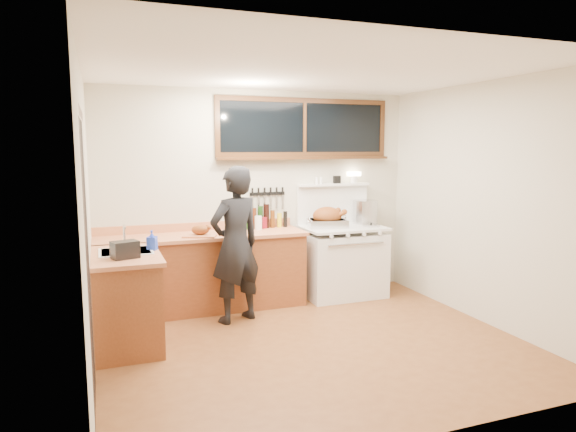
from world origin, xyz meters
name	(u,v)px	position (x,y,z in m)	size (l,w,h in m)	color
ground_plane	(313,345)	(0.00, 0.00, -0.01)	(4.00, 3.50, 0.02)	brown
room_shell	(315,175)	(0.00, 0.00, 1.65)	(4.10, 3.60, 2.65)	beige
counter_back	(202,272)	(-0.80, 1.45, 0.45)	(2.44, 0.64, 1.00)	brown
counter_left	(126,299)	(-1.70, 0.62, 0.45)	(0.64, 1.09, 0.90)	brown
sink_unit	(126,257)	(-1.68, 0.70, 0.85)	(0.50, 0.45, 0.37)	white
vintage_stove	(342,260)	(1.00, 1.41, 0.47)	(1.02, 0.74, 1.58)	white
back_window	(305,134)	(0.60, 1.72, 2.06)	(2.32, 0.13, 0.77)	black
left_doorway	(89,263)	(-1.99, -0.55, 1.09)	(0.02, 1.04, 2.17)	black
knife_strip	(267,194)	(0.10, 1.73, 1.31)	(0.46, 0.03, 0.28)	black
man	(235,245)	(-0.53, 0.92, 0.85)	(0.73, 0.60, 1.71)	black
soap_bottle	(152,240)	(-1.43, 0.71, 1.00)	(0.12, 0.12, 0.20)	blue
toaster	(125,250)	(-1.70, 0.41, 0.98)	(0.27, 0.22, 0.16)	black
cutting_board	(201,232)	(-0.84, 1.31, 0.95)	(0.44, 0.39, 0.13)	#C6794E
roast_turkey	(328,219)	(0.80, 1.43, 1.00)	(0.54, 0.45, 0.26)	silver
stockpot	(365,212)	(1.40, 1.56, 1.05)	(0.41, 0.41, 0.31)	silver
saucepan	(334,220)	(0.94, 1.53, 0.97)	(0.21, 0.31, 0.13)	silver
pot_lid	(371,225)	(1.36, 1.32, 0.91)	(0.30, 0.30, 0.04)	silver
coffee_tin	(264,223)	(0.01, 1.62, 0.97)	(0.12, 0.11, 0.14)	maroon
pitcher	(258,223)	(-0.08, 1.53, 0.98)	(0.09, 0.09, 0.17)	white
bottle_cluster	(264,218)	(0.02, 1.63, 1.03)	(0.56, 0.07, 0.30)	black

